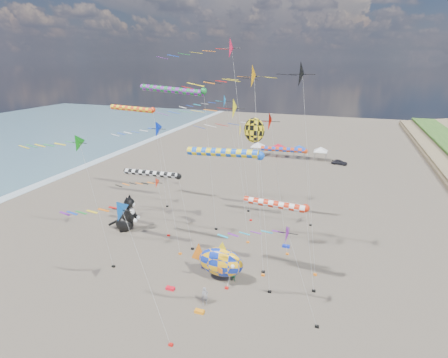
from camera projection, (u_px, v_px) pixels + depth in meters
ground at (161, 328)px, 30.95m from camera, size 260.00×260.00×0.00m
delta_kite_0 at (219, 49)px, 45.20m from camera, size 14.65×2.87×25.41m
delta_kite_1 at (240, 79)px, 32.48m from camera, size 9.53×2.38×22.27m
delta_kite_2 at (291, 76)px, 32.80m from camera, size 13.98×2.68×22.64m
delta_kite_3 at (121, 219)px, 26.54m from camera, size 8.87×1.96×12.32m
delta_kite_4 at (60, 146)px, 36.99m from camera, size 12.12×2.08×15.22m
delta_kite_5 at (143, 132)px, 38.95m from camera, size 9.38×2.01×16.13m
delta_kite_6 at (266, 122)px, 38.32m from camera, size 10.81×2.25×17.42m
delta_kite_7 at (221, 111)px, 40.93m from camera, size 12.95×2.67×18.43m
delta_kite_8 at (142, 187)px, 45.90m from camera, size 8.54×1.66×7.86m
delta_kite_9 at (276, 236)px, 29.50m from camera, size 9.16×1.89×9.65m
delta_kite_10 at (217, 102)px, 50.66m from camera, size 10.98×2.06×17.98m
windsock_0 at (278, 205)px, 34.05m from camera, size 7.76×0.78×9.51m
windsock_1 at (153, 174)px, 42.08m from camera, size 9.16×0.73×9.85m
windsock_2 at (227, 153)px, 32.40m from camera, size 8.90×0.84×14.74m
windsock_3 at (286, 150)px, 47.67m from camera, size 7.76×0.68×11.18m
windsock_4 at (175, 91)px, 44.31m from camera, size 10.33×0.82×19.23m
windsock_5 at (134, 109)px, 52.74m from camera, size 8.93×0.79×15.83m
angelfish_kite at (252, 131)px, 36.38m from camera, size 3.74×3.02×16.85m
cat_inflatable at (125, 213)px, 47.69m from camera, size 4.12×2.49×5.22m
fish_inflatable at (220, 262)px, 36.64m from camera, size 6.56×2.94×4.87m
person_adult at (205, 296)px, 33.60m from camera, size 0.82×0.76×1.88m
child_green at (234, 276)px, 37.27m from camera, size 0.67×0.55×1.25m
child_blue at (202, 264)px, 39.65m from camera, size 0.52×0.67×1.05m
kite_bag_0 at (170, 288)px, 36.00m from camera, size 0.90×0.44×0.30m
kite_bag_1 at (286, 246)px, 44.12m from camera, size 0.90×0.44×0.30m
kite_bag_2 at (224, 268)px, 39.48m from camera, size 0.90×0.44×0.30m
kite_bag_3 at (199, 311)px, 32.71m from camera, size 0.90×0.44×0.30m
tent_row at (289, 145)px, 83.10m from camera, size 19.20×4.20×3.80m
parked_car at (339, 162)px, 78.49m from camera, size 3.56×1.75×1.17m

